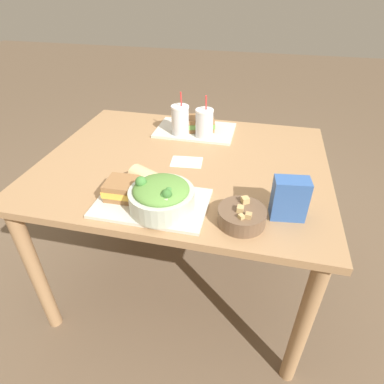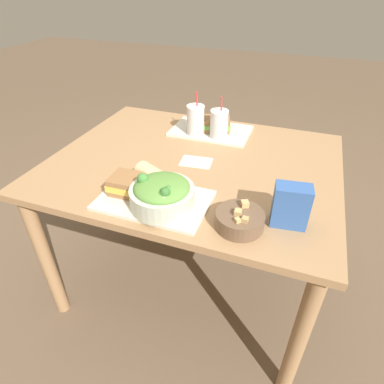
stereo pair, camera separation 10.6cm
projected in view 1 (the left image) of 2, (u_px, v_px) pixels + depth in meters
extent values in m
plane|color=brown|center=(186.00, 275.00, 1.82)|extent=(12.00, 12.00, 0.00)
cube|color=#A37A51|center=(184.00, 164.00, 1.40)|extent=(1.22, 0.98, 0.03)
cylinder|color=#A37A51|center=(36.00, 273.00, 1.38)|extent=(0.06, 0.06, 0.71)
cylinder|color=#A37A51|center=(303.00, 326.00, 1.17)|extent=(0.06, 0.06, 0.71)
cylinder|color=#A37A51|center=(118.00, 172.00, 2.06)|extent=(0.06, 0.06, 0.71)
cylinder|color=#A37A51|center=(295.00, 194.00, 1.86)|extent=(0.06, 0.06, 0.71)
cube|color=beige|center=(152.00, 203.00, 1.13)|extent=(0.39, 0.25, 0.01)
cube|color=beige|center=(195.00, 130.00, 1.64)|extent=(0.39, 0.25, 0.01)
cylinder|color=beige|center=(162.00, 199.00, 1.08)|extent=(0.22, 0.22, 0.07)
ellipsoid|color=#5B8E3D|center=(161.00, 189.00, 1.06)|extent=(0.19, 0.19, 0.05)
sphere|color=#427F38|center=(141.00, 182.00, 1.06)|extent=(0.04, 0.04, 0.04)
sphere|color=#38702D|center=(167.00, 194.00, 1.00)|extent=(0.03, 0.03, 0.03)
sphere|color=#427F38|center=(164.00, 196.00, 1.00)|extent=(0.02, 0.02, 0.02)
sphere|color=#427F38|center=(169.00, 191.00, 1.03)|extent=(0.02, 0.02, 0.02)
cube|color=beige|center=(149.00, 188.00, 1.05)|extent=(0.05, 0.05, 0.01)
cube|color=beige|center=(165.00, 197.00, 1.01)|extent=(0.03, 0.04, 0.01)
cylinder|color=brown|center=(242.00, 216.00, 1.04)|extent=(0.16, 0.16, 0.05)
cylinder|color=#5B2D19|center=(242.00, 211.00, 1.03)|extent=(0.14, 0.14, 0.01)
cube|color=tan|center=(241.00, 217.00, 0.99)|extent=(0.02, 0.02, 0.02)
cube|color=tan|center=(248.00, 216.00, 0.99)|extent=(0.02, 0.02, 0.02)
cube|color=tan|center=(240.00, 209.00, 1.02)|extent=(0.02, 0.02, 0.02)
cube|color=tan|center=(240.00, 210.00, 1.02)|extent=(0.02, 0.02, 0.02)
cube|color=tan|center=(245.00, 200.00, 1.05)|extent=(0.03, 0.03, 0.02)
cube|color=olive|center=(127.00, 194.00, 1.15)|extent=(0.14, 0.11, 0.02)
cube|color=#EFB742|center=(126.00, 189.00, 1.14)|extent=(0.15, 0.11, 0.02)
cube|color=olive|center=(126.00, 184.00, 1.13)|extent=(0.14, 0.11, 0.02)
cylinder|color=#DBBC84|center=(147.00, 179.00, 1.18)|extent=(0.15, 0.12, 0.07)
cylinder|color=beige|center=(159.00, 185.00, 1.15)|extent=(0.04, 0.06, 0.07)
cube|color=olive|center=(199.00, 127.00, 1.64)|extent=(0.17, 0.14, 0.02)
cube|color=#6B9E47|center=(199.00, 123.00, 1.62)|extent=(0.18, 0.15, 0.02)
cube|color=olive|center=(199.00, 119.00, 1.61)|extent=(0.17, 0.14, 0.02)
cylinder|color=silver|center=(180.00, 121.00, 1.56)|extent=(0.08, 0.08, 0.13)
cylinder|color=black|center=(180.00, 122.00, 1.56)|extent=(0.07, 0.07, 0.11)
cylinder|color=white|center=(180.00, 107.00, 1.52)|extent=(0.09, 0.09, 0.01)
cylinder|color=red|center=(181.00, 100.00, 1.50)|extent=(0.01, 0.02, 0.08)
cylinder|color=silver|center=(204.00, 124.00, 1.54)|extent=(0.08, 0.08, 0.13)
cylinder|color=#701E47|center=(204.00, 125.00, 1.54)|extent=(0.07, 0.07, 0.10)
cylinder|color=white|center=(205.00, 110.00, 1.50)|extent=(0.09, 0.09, 0.01)
cylinder|color=red|center=(206.00, 103.00, 1.48)|extent=(0.01, 0.02, 0.08)
cube|color=#335BA3|center=(289.00, 199.00, 1.04)|extent=(0.12, 0.08, 0.15)
cube|color=white|center=(187.00, 162.00, 1.38)|extent=(0.14, 0.11, 0.00)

